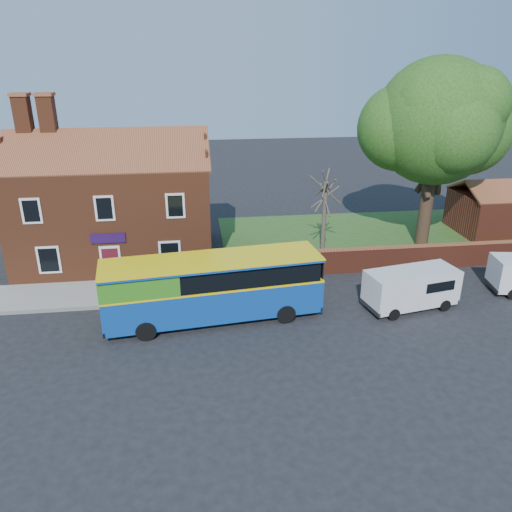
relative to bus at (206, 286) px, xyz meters
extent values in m
plane|color=black|center=(1.53, -2.11, -1.89)|extent=(120.00, 120.00, 0.00)
cube|color=gray|center=(-5.47, 3.64, -1.83)|extent=(18.00, 3.50, 0.12)
cube|color=slate|center=(-5.47, 1.89, -1.82)|extent=(18.00, 0.15, 0.14)
cube|color=#426B28|center=(14.53, 10.89, -1.87)|extent=(26.00, 12.00, 0.04)
cube|color=brown|center=(-5.47, 9.39, 1.36)|extent=(12.00, 8.00, 6.50)
cube|color=brown|center=(-5.47, 7.39, 5.61)|extent=(12.30, 4.08, 2.16)
cube|color=brown|center=(-5.47, 11.39, 5.61)|extent=(12.30, 4.08, 2.16)
cube|color=brown|center=(-10.27, 9.39, 7.51)|extent=(0.90, 0.90, 2.20)
cube|color=brown|center=(-8.87, 9.39, 7.51)|extent=(0.90, 0.90, 2.20)
cube|color=black|center=(-5.47, 5.36, 2.71)|extent=(1.10, 0.06, 1.50)
cube|color=#4C0F19|center=(-5.47, 5.34, -0.79)|extent=(0.95, 0.04, 2.10)
cube|color=silver|center=(-5.47, 5.36, -0.74)|extent=(1.20, 0.06, 2.30)
cube|color=#230D3C|center=(-5.47, 5.33, 0.91)|extent=(2.00, 0.06, 0.60)
cube|color=maroon|center=(14.53, 4.89, -1.14)|extent=(22.00, 0.30, 1.50)
cube|color=brown|center=(14.53, 4.89, -0.34)|extent=(22.00, 0.38, 0.10)
cube|color=maroon|center=(23.53, 10.89, -0.39)|extent=(8.00, 5.00, 3.00)
cube|color=brown|center=(23.53, 12.14, 1.66)|extent=(8.20, 2.56, 1.24)
cube|color=#0E419B|center=(0.35, 0.04, -0.64)|extent=(11.17, 3.96, 1.74)
cube|color=yellow|center=(0.35, 0.04, 0.23)|extent=(11.19, 3.98, 0.10)
cube|color=black|center=(0.35, 0.04, 0.75)|extent=(10.74, 3.93, 0.87)
cube|color=#37891D|center=(-3.23, -0.37, 0.75)|extent=(4.01, 3.18, 0.93)
cube|color=#0E419B|center=(0.35, 0.04, 1.34)|extent=(11.17, 3.96, 0.14)
cube|color=yellow|center=(0.35, 0.04, 1.42)|extent=(11.22, 4.01, 0.06)
cylinder|color=black|center=(-2.97, -1.64, -1.40)|extent=(1.01, 0.39, 0.98)
cylinder|color=black|center=(-3.27, 0.92, -1.40)|extent=(1.01, 0.39, 0.98)
cylinder|color=black|center=(3.98, -0.84, -1.40)|extent=(1.01, 0.39, 0.98)
cylinder|color=black|center=(3.68, 1.72, -1.40)|extent=(1.01, 0.39, 0.98)
cube|color=silver|center=(10.90, -0.08, -0.67)|extent=(5.18, 2.86, 1.86)
cube|color=black|center=(13.07, 0.34, -0.37)|extent=(0.40, 1.65, 0.74)
cube|color=black|center=(13.27, 0.38, -1.50)|extent=(0.47, 1.94, 0.24)
cylinder|color=black|center=(9.54, -1.28, -1.57)|extent=(0.68, 0.34, 0.65)
cylinder|color=black|center=(9.19, 0.52, -1.57)|extent=(0.68, 0.34, 0.65)
cylinder|color=black|center=(12.62, -0.69, -1.57)|extent=(0.68, 0.34, 0.65)
cylinder|color=black|center=(12.27, 1.12, -1.57)|extent=(0.68, 0.34, 0.65)
cylinder|color=black|center=(17.33, 1.89, -1.58)|extent=(0.66, 0.31, 0.63)
cylinder|color=black|center=(15.74, 9.02, 0.75)|extent=(0.92, 0.92, 5.29)
sphere|color=#447D26|center=(15.74, 9.02, 6.73)|extent=(8.28, 8.28, 8.28)
sphere|color=#447D26|center=(18.15, 9.48, 6.04)|extent=(5.98, 5.98, 5.98)
sphere|color=#447D26|center=(13.56, 9.71, 6.27)|extent=(5.75, 5.75, 5.75)
cylinder|color=#4C4238|center=(8.06, 7.65, 0.70)|extent=(0.30, 0.30, 5.19)
cylinder|color=#4C4238|center=(8.06, 7.65, 2.55)|extent=(0.30, 2.53, 2.04)
cylinder|color=#4C4238|center=(8.06, 7.65, 2.37)|extent=(1.32, 1.87, 1.87)
cylinder|color=#4C4238|center=(8.06, 7.65, 2.74)|extent=(2.12, 0.97, 2.07)
camera|label=1|loc=(-0.39, -22.84, 10.92)|focal=35.00mm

